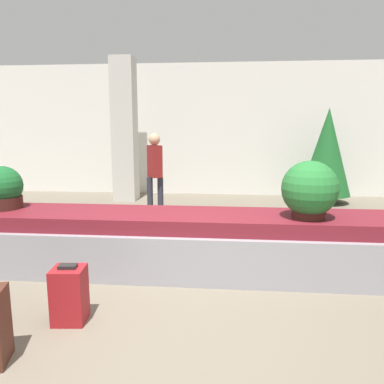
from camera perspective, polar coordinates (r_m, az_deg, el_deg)
ground_plane at (r=3.33m, az=-2.30°, el=-20.34°), size 18.00×18.00×0.00m
back_wall at (r=9.35m, az=3.00°, el=9.41°), size 18.00×0.06×3.20m
carousel at (r=4.42m, az=0.00°, el=-7.82°), size 8.50×0.99×0.69m
pillar at (r=8.73m, az=-10.22°, el=9.24°), size 0.50×0.50×3.20m
suitcase_4 at (r=3.52m, az=-18.17°, el=-14.63°), size 0.30×0.28×0.52m
potted_plant_0 at (r=4.23m, az=17.48°, el=0.22°), size 0.61×0.61×0.63m
potted_plant_1 at (r=5.09m, az=-26.94°, el=0.39°), size 0.48×0.48×0.52m
traveler_0 at (r=7.04m, az=-5.69°, el=3.66°), size 0.33×0.37×1.56m
decorated_tree at (r=8.78m, az=19.87°, el=5.76°), size 1.09×1.09×2.09m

